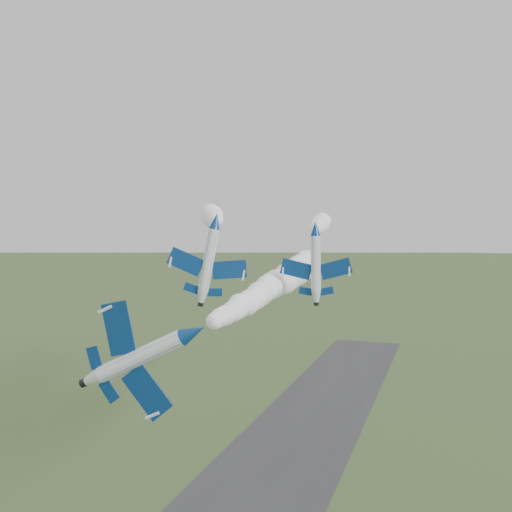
# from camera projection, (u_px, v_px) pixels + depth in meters

# --- Properties ---
(runway) EXTENTS (24.00, 260.00, 0.04)m
(runway) POSITION_uv_depth(u_px,v_px,m) (260.00, 488.00, 95.33)
(runway) COLOR #313134
(runway) RESTS_ON ground
(jet_lead) EXTENTS (5.51, 14.42, 10.76)m
(jet_lead) POSITION_uv_depth(u_px,v_px,m) (193.00, 332.00, 53.34)
(jet_lead) COLOR white
(smoke_trail_jet_lead) EXTENTS (10.37, 59.55, 5.11)m
(smoke_trail_jet_lead) POSITION_uv_depth(u_px,v_px,m) (276.00, 284.00, 85.55)
(smoke_trail_jet_lead) COLOR white
(jet_pair_left) EXTENTS (11.71, 13.65, 3.94)m
(jet_pair_left) POSITION_uv_depth(u_px,v_px,m) (216.00, 221.00, 84.85)
(jet_pair_left) COLOR white
(smoke_trail_jet_pair_left) EXTENTS (27.55, 56.29, 5.22)m
(smoke_trail_jet_pair_left) POSITION_uv_depth(u_px,v_px,m) (213.00, 218.00, 117.77)
(smoke_trail_jet_pair_left) COLOR white
(jet_pair_right) EXTENTS (10.14, 11.93, 2.95)m
(jet_pair_right) POSITION_uv_depth(u_px,v_px,m) (315.00, 228.00, 80.30)
(jet_pair_right) COLOR white
(smoke_trail_jet_pair_right) EXTENTS (18.09, 69.50, 4.45)m
(smoke_trail_jet_pair_right) POSITION_uv_depth(u_px,v_px,m) (320.00, 224.00, 118.00)
(smoke_trail_jet_pair_right) COLOR white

